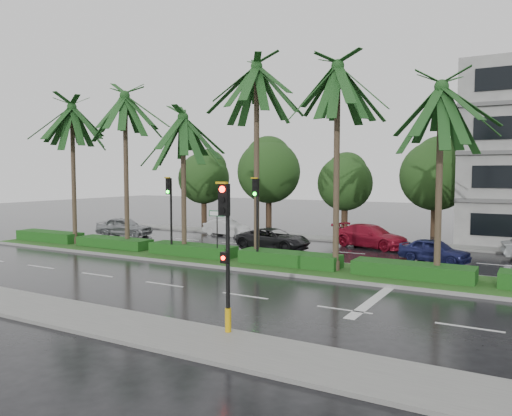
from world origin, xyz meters
The scene contains 17 objects.
ground centered at (0.00, 0.00, 0.00)m, with size 120.00×120.00×0.00m, color black.
near_sidewalk centered at (0.00, -10.20, 0.06)m, with size 40.00×2.40×0.12m, color slate.
far_sidewalk centered at (0.00, 12.00, 0.06)m, with size 40.00×2.00×0.12m, color slate.
median centered at (0.00, 1.00, 0.08)m, with size 36.00×4.00×0.15m.
hedge centered at (0.00, 1.00, 0.45)m, with size 35.20×1.40×0.60m.
lane_markings centered at (3.04, -0.43, 0.01)m, with size 34.00×13.06×0.01m.
palm_row centered at (-1.25, 1.02, 8.36)m, with size 26.30×4.20×10.80m.
signal_near centered at (6.00, -9.39, 2.50)m, with size 0.34×0.45×4.36m.
signal_median_left centered at (-4.00, 0.30, 3.00)m, with size 0.34×0.42×4.36m.
signal_median_right centered at (1.50, 0.30, 3.00)m, with size 0.34×0.42×4.36m.
street_sign centered at (-1.00, 0.48, 2.12)m, with size 0.95×0.09×2.60m.
bg_trees centered at (0.13, 17.59, 4.75)m, with size 32.99×5.54×8.01m.
car_silver centered at (-13.22, 6.18, 0.72)m, with size 4.20×1.69×1.43m, color #919498.
car_white centered at (-6.79, 10.29, 0.61)m, with size 3.72×1.30×1.23m, color silver.
car_darkgrey centered at (-0.50, 6.01, 0.65)m, with size 4.65×2.15×1.29m, color black.
car_red centered at (4.50, 9.73, 0.73)m, with size 5.01×2.04×1.45m, color maroon.
car_blue centered at (9.00, 6.19, 0.63)m, with size 3.67×1.48×1.25m, color navy.
Camera 1 is at (13.71, -21.23, 4.72)m, focal length 35.00 mm.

